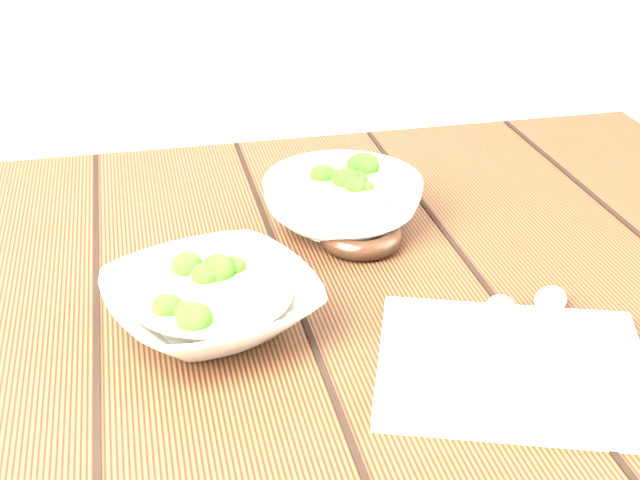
# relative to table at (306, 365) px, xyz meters

# --- Properties ---
(table) EXTENTS (1.20, 0.80, 0.75)m
(table) POSITION_rel_table_xyz_m (0.00, 0.00, 0.00)
(table) COLOR #371E0F
(table) RESTS_ON ground
(soup_bowl_front) EXTENTS (0.25, 0.25, 0.06)m
(soup_bowl_front) POSITION_rel_table_xyz_m (-0.11, -0.08, 0.15)
(soup_bowl_front) COLOR silver
(soup_bowl_front) RESTS_ON table
(soup_bowl_back) EXTENTS (0.21, 0.21, 0.07)m
(soup_bowl_back) POSITION_rel_table_xyz_m (0.07, 0.11, 0.15)
(soup_bowl_back) COLOR silver
(soup_bowl_back) RESTS_ON table
(trivet) EXTENTS (0.11, 0.11, 0.02)m
(trivet) POSITION_rel_table_xyz_m (0.08, 0.05, 0.13)
(trivet) COLOR black
(trivet) RESTS_ON table
(napkin) EXTENTS (0.29, 0.26, 0.01)m
(napkin) POSITION_rel_table_xyz_m (0.14, -0.22, 0.13)
(napkin) COLOR beige
(napkin) RESTS_ON table
(spoon_left) EXTENTS (0.10, 0.19, 0.01)m
(spoon_left) POSITION_rel_table_xyz_m (0.15, -0.17, 0.14)
(spoon_left) COLOR #9E998C
(spoon_left) RESTS_ON napkin
(spoon_right) EXTENTS (0.13, 0.17, 0.01)m
(spoon_right) POSITION_rel_table_xyz_m (0.20, -0.16, 0.14)
(spoon_right) COLOR #9E998C
(spoon_right) RESTS_ON napkin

